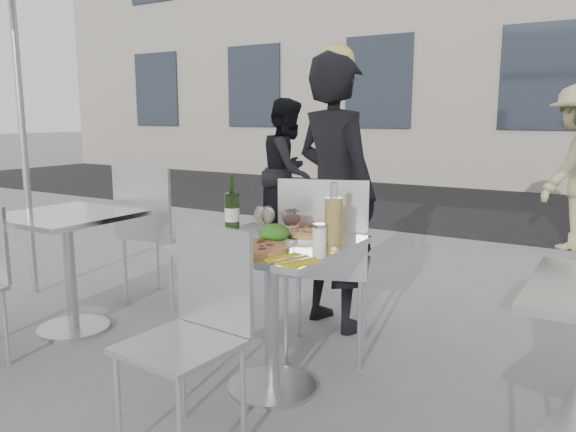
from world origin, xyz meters
The scene contains 21 objects.
ground centered at (0.00, 0.00, 0.00)m, with size 80.00×80.00×0.00m, color slate.
street_asphalt centered at (0.00, 6.50, 0.00)m, with size 24.00×5.00×0.00m, color black.
main_table centered at (0.00, 0.00, 0.54)m, with size 0.72×0.72×0.75m.
side_table_left centered at (-1.50, 0.00, 0.54)m, with size 0.72×0.72×0.75m.
chair_far centered at (0.06, 0.44, 0.60)m, with size 0.60×0.61×1.02m.
chair_near centered at (-0.02, -0.53, 0.53)m, with size 0.43×0.45×0.89m.
side_chair_lfar centered at (-1.42, 0.65, 0.59)m, with size 0.52×0.53×1.00m.
woman_diner centered at (-0.14, 0.95, 0.86)m, with size 0.63×0.41×1.71m, color black.
pedestrian_a centered at (-1.69, 2.91, 0.76)m, with size 0.74×0.58×1.52m, color black.
pizza_near centered at (0.01, -0.19, 0.76)m, with size 0.34×0.34×0.02m.
pizza_far centered at (0.08, 0.20, 0.77)m, with size 0.31×0.31×0.03m.
salad_plate centered at (0.01, 0.00, 0.79)m, with size 0.22×0.22×0.09m.
wine_bottle centered at (-0.30, 0.09, 0.86)m, with size 0.07×0.08×0.29m.
carafe centered at (0.28, 0.09, 0.87)m, with size 0.08×0.08×0.29m.
sugar_shaker centered at (0.25, 0.02, 0.80)m, with size 0.06×0.06×0.11m.
wineglass_white_a centered at (-0.09, 0.05, 0.86)m, with size 0.07×0.07×0.16m.
wineglass_white_b centered at (-0.06, 0.06, 0.86)m, with size 0.07×0.07×0.16m.
wineglass_red_a centered at (0.07, 0.05, 0.86)m, with size 0.07×0.07×0.16m.
wineglass_red_b centered at (0.08, 0.07, 0.86)m, with size 0.07×0.07×0.16m.
napkin_left centered at (-0.25, -0.23, 0.75)m, with size 0.24×0.24×0.01m.
napkin_right centered at (0.27, -0.25, 0.75)m, with size 0.23×0.23×0.01m.
Camera 1 is at (1.42, -2.17, 1.33)m, focal length 35.00 mm.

